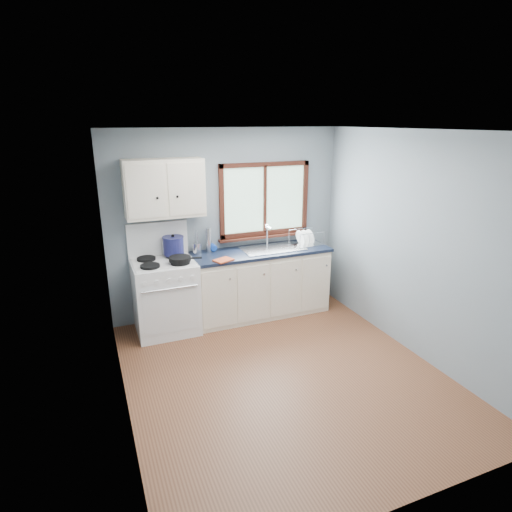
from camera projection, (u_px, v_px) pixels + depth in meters
name	position (u px, v px, depth m)	size (l,w,h in m)	color
floor	(283.00, 375.00, 4.57)	(3.20, 3.60, 0.02)	brown
ceiling	(289.00, 129.00, 3.80)	(3.20, 3.60, 0.02)	white
wall_back	(227.00, 223.00, 5.78)	(3.20, 0.02, 2.50)	gray
wall_front	(417.00, 351.00, 2.59)	(3.20, 0.02, 2.50)	gray
wall_left	(114.00, 286.00, 3.61)	(0.02, 3.60, 2.50)	gray
wall_right	(416.00, 246.00, 4.76)	(0.02, 3.60, 2.50)	gray
gas_range	(165.00, 294.00, 5.37)	(0.76, 0.69, 1.36)	white
base_cabinets	(260.00, 286.00, 5.88)	(1.85, 0.60, 0.88)	#F1E4C8
countertop	(260.00, 252.00, 5.73)	(1.89, 0.64, 0.04)	black
sink	(273.00, 253.00, 5.81)	(0.84, 0.46, 0.44)	silver
window	(265.00, 205.00, 5.87)	(1.36, 0.10, 1.03)	#9EC6A8
upper_cabinets	(164.00, 188.00, 5.15)	(0.95, 0.35, 0.70)	#F1E4C8
skillet	(180.00, 259.00, 5.16)	(0.42, 0.31, 0.05)	black
stockpot	(173.00, 245.00, 5.39)	(0.29, 0.29, 0.26)	#1A1B4E
utensil_crock	(197.00, 248.00, 5.57)	(0.13, 0.13, 0.36)	silver
thermos	(208.00, 240.00, 5.62)	(0.08, 0.08, 0.32)	silver
soap_bottle	(214.00, 243.00, 5.61)	(0.10, 0.10, 0.25)	#113BA1
dish_towel	(223.00, 260.00, 5.30)	(0.23, 0.17, 0.02)	#C04723
dish_rack	(306.00, 241.00, 5.97)	(0.43, 0.34, 0.21)	silver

